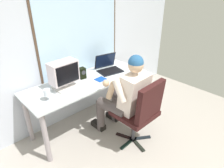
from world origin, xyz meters
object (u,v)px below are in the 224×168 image
Objects in this scene: wine_glass at (47,93)px; desk_speaker at (82,73)px; cd_case at (101,79)px; desk at (87,87)px; laptop at (108,66)px; person_seated at (125,95)px; crt_monitor at (64,73)px; office_chair at (142,110)px.

desk_speaker is at bearing 17.87° from wine_glass.
wine_glass is at bearing 179.45° from cd_case.
desk is 0.50m from laptop.
desk is 11.23× the size of desk_speaker.
person_seated is at bearing -27.99° from wine_glass.
desk is 1.43× the size of person_seated.
crt_monitor is 0.55m from cd_case.
laptop is 0.36m from cd_case.
cd_case is at bearing 94.47° from office_chair.
crt_monitor reaches higher than wine_glass.
wine_glass is (-1.12, -0.17, 0.03)m from laptop.
crt_monitor is at bearing 131.98° from person_seated.
wine_glass is (-0.86, 0.46, 0.19)m from person_seated.
desk_speaker is (-0.00, 0.10, 0.19)m from desk.
office_chair reaches higher than desk.
person_seated is 0.99m from wine_glass.
crt_monitor reaches higher than desk.
office_chair is 1.10m from crt_monitor.
person_seated is (-0.01, 0.27, 0.10)m from office_chair.
laptop is (0.26, 0.63, 0.16)m from person_seated.
wine_glass is at bearing -162.13° from desk_speaker.
desk is at bearing 104.19° from office_chair.
office_chair is 2.34× the size of laptop.
person_seated reaches higher than laptop.
crt_monitor is 2.32× the size of desk_speaker.
person_seated is at bearing 92.22° from office_chair.
office_chair is 0.77× the size of person_seated.
office_chair is 6.54× the size of cd_case.
office_chair is 2.61× the size of crt_monitor.
crt_monitor is at bearing 23.38° from wine_glass.
laptop is at bearing 2.31° from crt_monitor.
person_seated is at bearing -48.02° from crt_monitor.
office_chair is at bearing -85.53° from cd_case.
desk_speaker reaches higher than desk.
person_seated is 0.46m from cd_case.
person_seated is at bearing -70.43° from desk.
desk is 0.87m from office_chair.
wine_glass is 0.98× the size of cd_case.
desk is at bearing 142.65° from cd_case.
wine_glass reaches higher than cd_case.
wine_glass is (-0.87, 0.73, 0.29)m from office_chair.
office_chair is at bearing -57.82° from crt_monitor.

